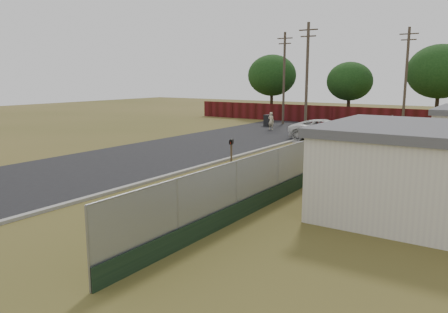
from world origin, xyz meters
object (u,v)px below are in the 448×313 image
Objects in this scene: fire_hydrant at (124,246)px; mailbox at (231,144)px; pickup_truck at (326,130)px; trash_bin at (268,120)px; pedestrian at (271,121)px.

mailbox is at bearing 111.09° from fire_hydrant.
fire_hydrant is 0.13× the size of pickup_truck.
pickup_truck reaches higher than trash_bin.
pickup_truck is 5.01× the size of trash_bin.
pickup_truck is (-3.58, 23.84, 0.42)m from fire_hydrant.
pedestrian is at bearing 110.24° from fire_hydrant.
trash_bin is at bearing 41.53° from pickup_truck.
trash_bin is at bearing 111.40° from fire_hydrant.
trash_bin is (-1.57, 2.39, -0.24)m from pedestrian.
pickup_truck reaches higher than fire_hydrant.
mailbox is 0.80× the size of pedestrian.
fire_hydrant is 0.67× the size of trash_bin.
pickup_truck is 9.96m from trash_bin.
fire_hydrant is at bearing 114.39° from pedestrian.
mailbox is at bearing 113.63° from pedestrian.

